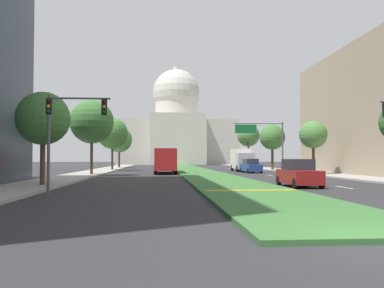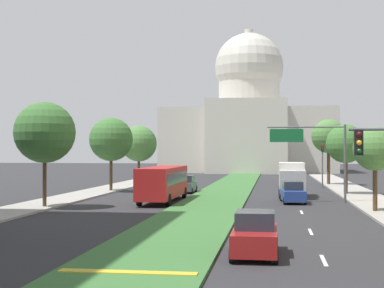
% 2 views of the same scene
% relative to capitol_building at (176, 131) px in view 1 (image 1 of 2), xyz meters
% --- Properties ---
extents(ground_plane, '(260.00, 260.00, 0.00)m').
position_rel_capitol_building_xyz_m(ground_plane, '(0.00, -57.02, -10.13)').
color(ground_plane, '#2B2B2D').
extents(grass_median, '(5.39, 104.01, 0.14)m').
position_rel_capitol_building_xyz_m(grass_median, '(0.00, -62.79, -10.06)').
color(grass_median, '#386B33').
rests_on(grass_median, ground_plane).
extents(median_curb_nose, '(4.86, 0.50, 0.04)m').
position_rel_capitol_building_xyz_m(median_curb_nose, '(0.00, -101.90, -9.97)').
color(median_curb_nose, gold).
rests_on(median_curb_nose, grass_median).
extents(lane_dashes_right, '(0.16, 46.85, 0.01)m').
position_rel_capitol_building_xyz_m(lane_dashes_right, '(6.94, -74.42, -10.13)').
color(lane_dashes_right, silver).
rests_on(lane_dashes_right, ground_plane).
extents(sidewalk_left, '(4.00, 104.01, 0.15)m').
position_rel_capitol_building_xyz_m(sidewalk_left, '(-13.18, -68.57, -10.06)').
color(sidewalk_left, '#9E9991').
rests_on(sidewalk_left, ground_plane).
extents(sidewalk_right, '(4.00, 104.01, 0.15)m').
position_rel_capitol_building_xyz_m(sidewalk_right, '(13.18, -68.57, -10.06)').
color(sidewalk_right, '#9E9991').
rests_on(sidewalk_right, ground_plane).
extents(capitol_building, '(34.51, 26.40, 29.61)m').
position_rel_capitol_building_xyz_m(capitol_building, '(0.00, 0.00, 0.00)').
color(capitol_building, beige).
rests_on(capitol_building, ground_plane).
extents(traffic_light_near_left, '(3.34, 0.35, 5.20)m').
position_rel_capitol_building_xyz_m(traffic_light_near_left, '(-9.84, -101.41, -6.34)').
color(traffic_light_near_left, '#515456').
rests_on(traffic_light_near_left, ground_plane).
extents(traffic_light_far_right, '(0.28, 0.35, 5.20)m').
position_rel_capitol_building_xyz_m(traffic_light_far_right, '(10.68, -51.64, -6.82)').
color(traffic_light_far_right, '#515456').
rests_on(traffic_light_far_right, ground_plane).
extents(overhead_guide_sign, '(6.50, 0.20, 6.50)m').
position_rel_capitol_building_xyz_m(overhead_guide_sign, '(8.41, -71.77, -5.45)').
color(overhead_guide_sign, '#515456').
rests_on(overhead_guide_sign, ground_plane).
extents(street_tree_left_near, '(3.49, 3.49, 6.22)m').
position_rel_capitol_building_xyz_m(street_tree_left_near, '(-12.48, -96.03, -5.68)').
color(street_tree_left_near, '#4C3823').
rests_on(street_tree_left_near, ground_plane).
extents(street_tree_left_mid, '(4.62, 4.62, 8.01)m').
position_rel_capitol_building_xyz_m(street_tree_left_mid, '(-12.05, -79.54, -4.45)').
color(street_tree_left_mid, '#4C3823').
rests_on(street_tree_left_mid, ground_plane).
extents(street_tree_right_mid, '(3.05, 3.05, 5.98)m').
position_rel_capitol_building_xyz_m(street_tree_right_mid, '(11.98, -79.52, -5.71)').
color(street_tree_right_mid, '#4C3823').
rests_on(street_tree_right_mid, ground_plane).
extents(street_tree_left_far, '(4.60, 4.60, 7.81)m').
position_rel_capitol_building_xyz_m(street_tree_left_far, '(-11.95, -61.75, -4.63)').
color(street_tree_left_far, '#4C3823').
rests_on(street_tree_left_far, ground_plane).
extents(street_tree_right_far, '(3.79, 3.79, 6.90)m').
position_rel_capitol_building_xyz_m(street_tree_right_far, '(11.97, -63.01, -5.16)').
color(street_tree_right_far, '#4C3823').
rests_on(street_tree_right_far, ground_plane).
extents(street_tree_left_distant, '(4.71, 4.71, 7.60)m').
position_rel_capitol_building_xyz_m(street_tree_left_distant, '(-12.39, -47.00, -4.90)').
color(street_tree_left_distant, '#4C3823').
rests_on(street_tree_left_distant, ground_plane).
extents(street_tree_right_distant, '(4.21, 4.21, 8.23)m').
position_rel_capitol_building_xyz_m(street_tree_right_distant, '(11.81, -47.01, -4.05)').
color(street_tree_right_distant, '#4C3823').
rests_on(street_tree_right_distant, ground_plane).
extents(sedan_lead_stopped, '(1.89, 4.42, 1.81)m').
position_rel_capitol_building_xyz_m(sedan_lead_stopped, '(4.23, -97.15, -9.29)').
color(sedan_lead_stopped, maroon).
rests_on(sedan_lead_stopped, ground_plane).
extents(sedan_midblock, '(2.07, 4.46, 1.78)m').
position_rel_capitol_building_xyz_m(sedan_midblock, '(6.58, -72.44, -9.30)').
color(sedan_midblock, navy).
rests_on(sedan_midblock, ground_plane).
extents(sedan_distant, '(1.91, 4.26, 1.79)m').
position_rel_capitol_building_xyz_m(sedan_distant, '(-3.96, -62.00, -9.30)').
color(sedan_distant, '#4C5156').
rests_on(sedan_distant, ground_plane).
extents(box_truck_delivery, '(2.40, 6.40, 3.20)m').
position_rel_capitol_building_xyz_m(box_truck_delivery, '(6.69, -66.15, -8.46)').
color(box_truck_delivery, '#BCBCC1').
rests_on(box_truck_delivery, ground_plane).
extents(city_bus, '(2.62, 11.00, 2.95)m').
position_rel_capitol_building_xyz_m(city_bus, '(-4.23, -73.03, -8.36)').
color(city_bus, '#B21E1E').
rests_on(city_bus, ground_plane).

